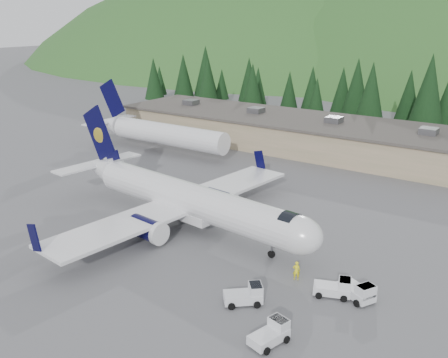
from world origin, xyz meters
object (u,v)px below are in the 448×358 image
second_airliner (156,132)px  baggage_tug_a (336,288)px  baggage_tug_b (359,291)px  terminal_building (305,133)px  airliner (185,199)px  baggage_tug_c (272,333)px  ramp_worker (296,271)px  baggage_tug_d (247,295)px

second_airliner → baggage_tug_a: size_ratio=8.25×
baggage_tug_a → baggage_tug_b: baggage_tug_b is taller
baggage_tug_a → terminal_building: 48.13m
airliner → baggage_tug_b: size_ratio=10.09×
baggage_tug_b → baggage_tug_c: bearing=-81.7°
baggage_tug_a → airliner: bearing=146.8°
second_airliner → baggage_tug_c: (41.77, -34.48, -2.62)m
airliner → baggage_tug_a: (19.18, -4.26, -2.39)m
second_airliner → terminal_building: bearing=38.8°
baggage_tug_b → ramp_worker: (-5.65, 0.02, 0.14)m
baggage_tug_a → baggage_tug_d: baggage_tug_d is taller
baggage_tug_c → baggage_tug_b: bearing=-4.3°
second_airliner → baggage_tug_a: bearing=-31.2°
airliner → baggage_tug_c: (17.86, -12.60, -2.40)m
second_airliner → baggage_tug_d: second_airliner is taller
baggage_tug_b → ramp_worker: ramp_worker is taller
second_airliner → baggage_tug_d: size_ratio=8.29×
baggage_tug_a → baggage_tug_d: size_ratio=1.00×
baggage_tug_d → ramp_worker: bearing=32.9°
baggage_tug_a → terminal_building: terminal_building is taller
terminal_building → baggage_tug_a: bearing=-61.2°
baggage_tug_b → baggage_tug_a: bearing=-136.5°
baggage_tug_a → terminal_building: bearing=98.2°
terminal_building → ramp_worker: (19.32, -41.62, -1.74)m
baggage_tug_c → terminal_building: terminal_building is taller
airliner → ramp_worker: 15.93m
baggage_tug_b → baggage_tug_c: (-3.11, -8.84, -0.04)m
baggage_tug_b → baggage_tug_c: 9.37m
airliner → terminal_building: (-3.99, 37.88, -0.48)m
baggage_tug_c → second_airliner: bearing=65.6°
baggage_tug_a → baggage_tug_b: size_ratio=0.96×
baggage_tug_b → terminal_building: bearing=148.7°
airliner → ramp_worker: bearing=-7.1°
airliner → second_airliner: airliner is taller
baggage_tug_b → baggage_tug_d: size_ratio=1.05×
baggage_tug_d → ramp_worker: ramp_worker is taller
airliner → baggage_tug_d: (13.73, -9.36, -2.37)m
baggage_tug_d → ramp_worker: (1.60, 5.62, 0.15)m
airliner → baggage_tug_c: 21.99m
baggage_tug_b → terminal_building: 48.59m
baggage_tug_a → ramp_worker: ramp_worker is taller
baggage_tug_a → ramp_worker: 3.89m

